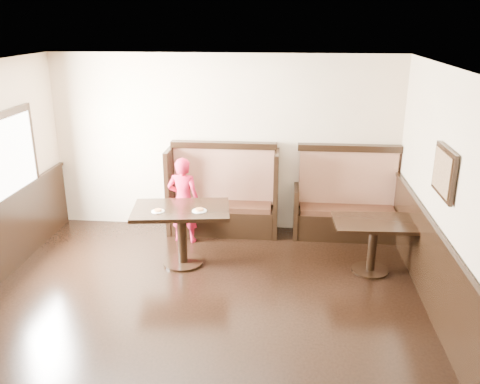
# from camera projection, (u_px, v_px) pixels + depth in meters

# --- Properties ---
(ground) EXTENTS (7.00, 7.00, 0.00)m
(ground) POSITION_uv_depth(u_px,v_px,m) (184.00, 357.00, 5.21)
(ground) COLOR black
(ground) RESTS_ON ground
(room_shell) EXTENTS (7.00, 7.00, 7.00)m
(room_shell) POSITION_uv_depth(u_px,v_px,m) (159.00, 285.00, 5.28)
(room_shell) COLOR beige
(room_shell) RESTS_ON ground
(booth_main) EXTENTS (1.75, 0.72, 1.45)m
(booth_main) POSITION_uv_depth(u_px,v_px,m) (223.00, 200.00, 8.14)
(booth_main) COLOR black
(booth_main) RESTS_ON ground
(booth_neighbor) EXTENTS (1.65, 0.72, 1.45)m
(booth_neighbor) POSITION_uv_depth(u_px,v_px,m) (346.00, 207.00, 7.98)
(booth_neighbor) COLOR black
(booth_neighbor) RESTS_ON ground
(table_main) EXTENTS (1.41, 0.99, 0.84)m
(table_main) POSITION_uv_depth(u_px,v_px,m) (181.00, 221.00, 6.99)
(table_main) COLOR black
(table_main) RESTS_ON ground
(table_neighbor) EXTENTS (1.09, 0.74, 0.74)m
(table_neighbor) POSITION_uv_depth(u_px,v_px,m) (373.00, 234.00, 6.80)
(table_neighbor) COLOR black
(table_neighbor) RESTS_ON ground
(child) EXTENTS (0.51, 0.36, 1.34)m
(child) POSITION_uv_depth(u_px,v_px,m) (184.00, 200.00, 7.71)
(child) COLOR red
(child) RESTS_ON ground
(pizza_plate_left) EXTENTS (0.17, 0.17, 0.03)m
(pizza_plate_left) POSITION_uv_depth(u_px,v_px,m) (158.00, 211.00, 6.80)
(pizza_plate_left) COLOR white
(pizza_plate_left) RESTS_ON table_main
(pizza_plate_right) EXTENTS (0.20, 0.20, 0.04)m
(pizza_plate_right) POSITION_uv_depth(u_px,v_px,m) (199.00, 210.00, 6.81)
(pizza_plate_right) COLOR white
(pizza_plate_right) RESTS_ON table_main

